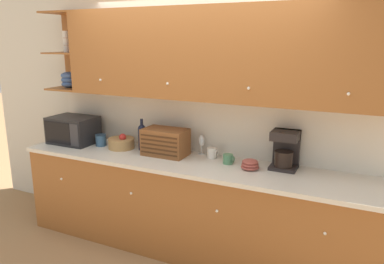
# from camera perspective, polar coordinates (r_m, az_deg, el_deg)

# --- Properties ---
(ground_plane) EXTENTS (24.00, 24.00, 0.00)m
(ground_plane) POSITION_cam_1_polar(r_m,az_deg,el_deg) (4.32, 1.36, -15.22)
(ground_plane) COLOR #9E754C
(wall_back) EXTENTS (5.97, 0.06, 2.60)m
(wall_back) POSITION_cam_1_polar(r_m,az_deg,el_deg) (3.89, 1.65, 1.97)
(wall_back) COLOR beige
(wall_back) RESTS_ON ground_plane
(counter_unit) EXTENTS (3.59, 0.69, 0.95)m
(counter_unit) POSITION_cam_1_polar(r_m,az_deg,el_deg) (3.84, -0.65, -11.16)
(counter_unit) COLOR #935628
(counter_unit) RESTS_ON ground_plane
(backsplash_panel) EXTENTS (3.57, 0.01, 0.59)m
(backsplash_panel) POSITION_cam_1_polar(r_m,az_deg,el_deg) (3.86, 1.43, 1.15)
(backsplash_panel) COLOR silver
(backsplash_panel) RESTS_ON counter_unit
(upper_cabinets) EXTENTS (3.57, 0.39, 0.85)m
(upper_cabinets) POSITION_cam_1_polar(r_m,az_deg,el_deg) (3.54, 2.84, 11.76)
(upper_cabinets) COLOR #935628
(upper_cabinets) RESTS_ON backsplash_panel
(microwave) EXTENTS (0.51, 0.38, 0.30)m
(microwave) POSITION_cam_1_polar(r_m,az_deg,el_deg) (4.47, -17.64, 0.32)
(microwave) COLOR black
(microwave) RESTS_ON counter_unit
(storage_canister) EXTENTS (0.12, 0.12, 0.13)m
(storage_canister) POSITION_cam_1_polar(r_m,az_deg,el_deg) (4.28, -13.71, -1.21)
(storage_canister) COLOR #33567A
(storage_canister) RESTS_ON counter_unit
(fruit_basket) EXTENTS (0.28, 0.28, 0.17)m
(fruit_basket) POSITION_cam_1_polar(r_m,az_deg,el_deg) (4.13, -10.70, -1.65)
(fruit_basket) COLOR #A87F4C
(fruit_basket) RESTS_ON counter_unit
(wine_bottle) EXTENTS (0.08, 0.08, 0.34)m
(wine_bottle) POSITION_cam_1_polar(r_m,az_deg,el_deg) (4.02, -7.62, -0.60)
(wine_bottle) COLOR black
(wine_bottle) RESTS_ON counter_unit
(bread_box) EXTENTS (0.45, 0.27, 0.27)m
(bread_box) POSITION_cam_1_polar(r_m,az_deg,el_deg) (3.82, -4.07, -1.54)
(bread_box) COLOR brown
(bread_box) RESTS_ON counter_unit
(wine_glass) EXTENTS (0.07, 0.07, 0.20)m
(wine_glass) POSITION_cam_1_polar(r_m,az_deg,el_deg) (3.83, 1.46, -1.45)
(wine_glass) COLOR silver
(wine_glass) RESTS_ON counter_unit
(mug) EXTENTS (0.10, 0.09, 0.11)m
(mug) POSITION_cam_1_polar(r_m,az_deg,el_deg) (3.73, 3.08, -3.22)
(mug) COLOR silver
(mug) RESTS_ON counter_unit
(mug_blue_second) EXTENTS (0.11, 0.09, 0.09)m
(mug_blue_second) POSITION_cam_1_polar(r_m,az_deg,el_deg) (3.58, 5.54, -4.12)
(mug_blue_second) COLOR #4C845B
(mug_blue_second) RESTS_ON counter_unit
(bowl_stack_on_counter) EXTENTS (0.17, 0.17, 0.09)m
(bowl_stack_on_counter) POSITION_cam_1_polar(r_m,az_deg,el_deg) (3.45, 8.83, -4.93)
(bowl_stack_on_counter) COLOR #9E473D
(bowl_stack_on_counter) RESTS_ON counter_unit
(coffee_maker) EXTENTS (0.24, 0.22, 0.36)m
(coffee_maker) POSITION_cam_1_polar(r_m,az_deg,el_deg) (3.51, 14.00, -2.60)
(coffee_maker) COLOR black
(coffee_maker) RESTS_ON counter_unit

